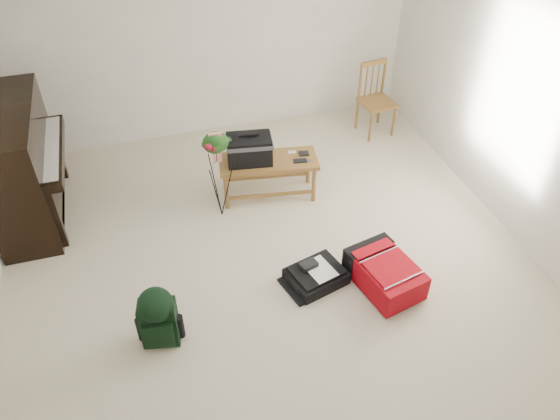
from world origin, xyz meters
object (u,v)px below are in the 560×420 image
object	(u,v)px
black_duffel	(316,275)
flower_stand	(219,175)
piano	(23,168)
dining_chair	(376,100)
red_suitcase	(382,270)
green_backpack	(158,315)
bench	(256,154)

from	to	relation	value
black_duffel	flower_stand	world-z (taller)	flower_stand
piano	dining_chair	xyz separation A→B (m)	(4.14, 0.50, -0.15)
dining_chair	red_suitcase	world-z (taller)	dining_chair
red_suitcase	green_backpack	bearing A→B (deg)	169.72
red_suitcase	green_backpack	xyz separation A→B (m)	(-2.05, -0.08, 0.17)
dining_chair	green_backpack	world-z (taller)	dining_chair
dining_chair	red_suitcase	xyz separation A→B (m)	(-1.03, -2.48, -0.29)
piano	green_backpack	world-z (taller)	piano
dining_chair	flower_stand	distance (m)	2.51
flower_stand	black_duffel	bearing A→B (deg)	-52.98
dining_chair	black_duffel	size ratio (longest dim) A/B	1.54
red_suitcase	flower_stand	size ratio (longest dim) A/B	0.73
piano	flower_stand	xyz separation A→B (m)	(1.89, -0.60, -0.08)
flower_stand	green_backpack	bearing A→B (deg)	-110.58
bench	red_suitcase	distance (m)	1.81
black_duffel	flower_stand	xyz separation A→B (m)	(-0.65, 1.20, 0.44)
flower_stand	piano	bearing A→B (deg)	171.25
bench	flower_stand	world-z (taller)	flower_stand
red_suitcase	black_duffel	size ratio (longest dim) A/B	1.31
dining_chair	flower_stand	size ratio (longest dim) A/B	0.86
dining_chair	flower_stand	bearing A→B (deg)	-161.36
bench	red_suitcase	bearing A→B (deg)	-54.43
dining_chair	flower_stand	xyz separation A→B (m)	(-2.26, -1.09, 0.07)
red_suitcase	flower_stand	distance (m)	1.89
green_backpack	flower_stand	bearing A→B (deg)	72.38
red_suitcase	black_duffel	bearing A→B (deg)	149.90
bench	black_duffel	distance (m)	1.49
bench	dining_chair	bearing A→B (deg)	35.63
black_duffel	green_backpack	distance (m)	1.51
dining_chair	red_suitcase	bearing A→B (deg)	-119.75
piano	bench	xyz separation A→B (m)	(2.33, -0.41, -0.03)
bench	dining_chair	xyz separation A→B (m)	(1.81, 0.91, -0.13)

